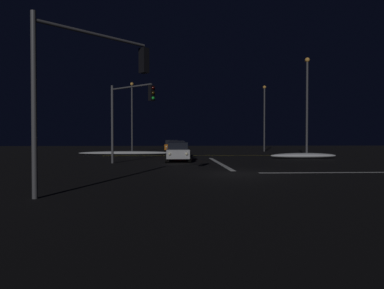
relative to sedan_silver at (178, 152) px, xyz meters
name	(u,v)px	position (x,y,z in m)	size (l,w,h in m)	color
ground	(237,174)	(3.17, -9.92, -0.85)	(120.00, 120.00, 0.10)	black
stop_line_north	(219,163)	(3.17, -2.12, -0.80)	(0.35, 13.33, 0.01)	white
centre_line_ns	(206,155)	(3.17, 9.48, -0.80)	(22.00, 0.15, 0.01)	yellow
crosswalk_bar_east	(374,172)	(11.07, -9.92, -0.80)	(13.33, 0.40, 0.01)	white
snow_bank_left_curb	(127,153)	(-5.44, 11.09, -0.59)	(10.54, 1.50, 0.42)	white
snow_bank_right_curb	(303,156)	(11.77, 3.53, -0.55)	(6.20, 1.50, 0.51)	white
sedan_silver	(178,152)	(0.00, 0.00, 0.00)	(2.02, 4.33, 1.57)	#B7B7BC
sedan_red	(177,149)	(0.02, 6.69, 0.00)	(2.02, 4.33, 1.57)	maroon
sedan_black	(177,147)	(0.12, 12.71, 0.00)	(2.02, 4.33, 1.57)	black
sedan_orange	(172,146)	(-0.49, 18.87, 0.00)	(2.02, 4.33, 1.57)	#C66014
traffic_signal_nw	(128,108)	(-3.65, -3.11, 3.33)	(3.48, 3.48, 5.95)	#4C4C51
traffic_signal_sw	(88,76)	(-3.58, -16.67, 3.51)	(3.69, 3.69, 6.19)	#4C4C51
streetlamp_left_far	(132,112)	(-5.74, 19.48, 4.50)	(0.44, 0.44, 9.21)	#424247
streetlamp_right_far	(264,113)	(12.07, 19.48, 4.35)	(0.44, 0.44, 8.92)	#424247
streetlamp_right_near	(307,101)	(12.07, 3.48, 4.57)	(0.44, 0.44, 9.36)	#424247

